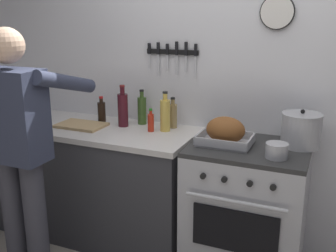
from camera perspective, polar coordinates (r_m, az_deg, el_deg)
The scene contains 14 objects.
wall_back at distance 2.95m, azimuth 9.25°, elevation 7.16°, with size 6.00×0.13×2.60m.
counter_block at distance 3.38m, azimuth -13.35°, elevation -6.97°, with size 2.03×0.65×0.90m.
stove at distance 2.83m, azimuth 11.03°, elevation -11.50°, with size 0.76×0.67×0.90m.
person_cook at distance 2.64m, azimuth -20.37°, elevation -2.49°, with size 0.51×0.63×1.66m.
roasting_pan at distance 2.64m, azimuth 8.17°, elevation -0.84°, with size 0.35×0.26×0.19m.
stock_pot at distance 2.71m, azimuth 18.42°, elevation -0.54°, with size 0.25×0.25×0.25m.
saucepan at distance 2.47m, azimuth 15.21°, elevation -3.40°, with size 0.13×0.13×0.09m.
cutting_board at distance 3.12m, azimuth -12.24°, elevation 0.12°, with size 0.36×0.24×0.02m, color tan.
bottle_vinegar at distance 3.00m, azimuth 0.68°, elevation 1.57°, with size 0.07×0.07×0.23m.
bottle_wine_red at distance 3.04m, azimuth -6.45°, elevation 2.40°, with size 0.08×0.08×0.32m.
bottle_soy_sauce at distance 3.21m, azimuth -9.43°, elevation 2.08°, with size 0.06×0.06×0.20m.
bottle_olive_oil at distance 3.10m, azimuth -3.72°, elevation 2.33°, with size 0.07×0.07×0.27m.
bottle_hot_sauce at distance 2.91m, azimuth -2.46°, elevation 0.57°, with size 0.05×0.05×0.17m.
bottle_cooking_oil at distance 2.91m, azimuth -0.41°, elevation 1.64°, with size 0.07×0.07×0.29m.
Camera 1 is at (0.70, -1.48, 1.74)m, focal length 42.81 mm.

